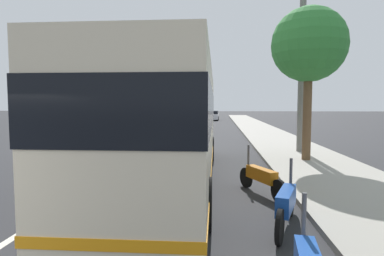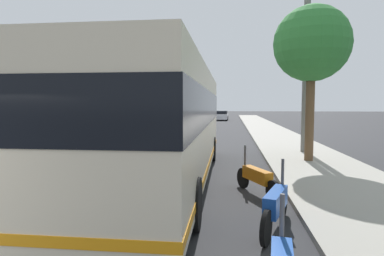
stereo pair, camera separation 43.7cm
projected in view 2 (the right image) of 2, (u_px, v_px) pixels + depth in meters
The scene contains 9 objects.
sidewalk_curb at pixel (320, 168), 11.48m from camera, with size 110.00×3.60×0.14m, color #9E998E.
lane_divider_line at pixel (127, 165), 12.39m from camera, with size 110.00×0.16×0.01m, color silver.
coach_bus at pixel (169, 120), 9.60m from camera, with size 11.56×2.63×3.35m.
motorcycle_mid_row at pixel (276, 205), 5.93m from camera, with size 2.02×0.77×1.25m.
motorcycle_by_tree at pixel (257, 178), 8.21m from camera, with size 1.92×0.99×1.23m.
car_oncoming at pixel (222, 116), 46.94m from camera, with size 4.16×1.93×1.41m.
car_behind_bus at pixel (190, 115), 50.70m from camera, with size 4.22×1.95×1.56m.
roadside_tree_mid_block at pixel (312, 45), 12.24m from camera, with size 2.92×2.92×6.16m.
utility_pole at pixel (306, 65), 14.59m from camera, with size 0.29×0.29×8.36m, color slate.
Camera 2 is at (-1.83, -4.06, 2.36)m, focal length 29.67 mm.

